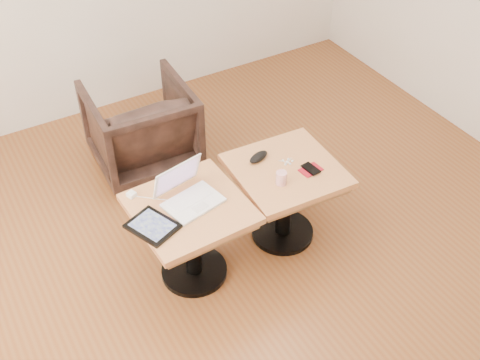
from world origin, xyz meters
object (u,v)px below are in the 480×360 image
side_table_left (191,224)px  side_table_right (285,186)px  striped_cup (281,178)px  laptop (188,194)px  armchair (141,127)px

side_table_left → side_table_right: (0.64, 0.01, 0.00)m
side_table_left → side_table_right: 0.64m
side_table_left → striped_cup: 0.57m
side_table_right → laptop: (-0.62, 0.04, 0.18)m
striped_cup → armchair: 1.31m
striped_cup → side_table_left: bearing=170.1°
side_table_left → side_table_right: bearing=-1.4°
striped_cup → laptop: bearing=164.6°
side_table_right → armchair: bearing=115.6°
side_table_left → armchair: bearing=79.5°
side_table_right → laptop: bearing=178.9°
armchair → striped_cup: bearing=109.8°
side_table_left → armchair: 1.15m
laptop → armchair: size_ratio=0.50×
side_table_right → striped_cup: striped_cup is taller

